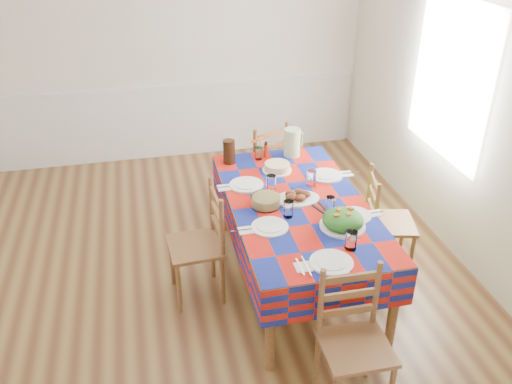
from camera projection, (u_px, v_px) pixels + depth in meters
room at (202, 130)px, 4.12m from camera, size 4.58×5.08×2.78m
wainscot at (178, 118)px, 6.65m from camera, size 4.41×0.06×0.92m
window_right at (450, 79)px, 4.73m from camera, size 0.00×1.40×1.40m
dining_table at (297, 211)px, 4.36m from camera, size 1.07×1.99×0.78m
setting_near_head at (338, 254)px, 3.65m from camera, size 0.48×0.32×0.14m
setting_left_near at (276, 220)px, 4.02m from camera, size 0.51×0.30×0.13m
setting_left_far at (254, 184)px, 4.51m from camera, size 0.53×0.31×0.14m
setting_right_near at (347, 211)px, 4.14m from camera, size 0.48×0.28×0.12m
setting_right_far at (322, 176)px, 4.63m from camera, size 0.53×0.31×0.14m
meat_platter at (297, 197)px, 4.33m from camera, size 0.36×0.26×0.07m
salad_platter at (343, 220)px, 3.97m from camera, size 0.34×0.34×0.14m
pasta_bowl at (266, 201)px, 4.24m from camera, size 0.23×0.23×0.08m
cake at (277, 167)px, 4.77m from camera, size 0.26×0.26×0.07m
serving_utensils at (319, 206)px, 4.25m from camera, size 0.16×0.35×0.01m
flower_vase at (259, 150)px, 4.95m from camera, size 0.14×0.11×0.22m
hot_sauce at (266, 149)px, 5.00m from camera, size 0.04×0.04×0.15m
green_pitcher at (292, 142)px, 5.01m from camera, size 0.15×0.15×0.26m
tea_pitcher at (229, 152)px, 4.88m from camera, size 0.11×0.11×0.22m
name_card at (343, 274)px, 3.50m from camera, size 0.08×0.02×0.02m
chair_near at (353, 342)px, 3.39m from camera, size 0.43×0.41×0.97m
chair_far at (263, 166)px, 5.53m from camera, size 0.54×0.53×0.97m
chair_left at (201, 245)px, 4.31m from camera, size 0.44×0.46×0.98m
chair_right at (386, 223)px, 4.63m from camera, size 0.48×0.50×0.94m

